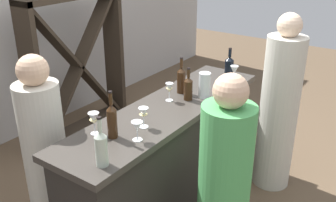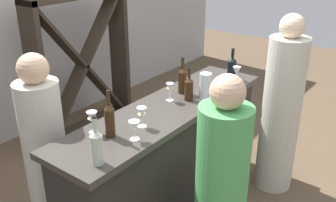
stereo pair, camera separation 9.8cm
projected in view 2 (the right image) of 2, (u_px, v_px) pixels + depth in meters
ground_plane at (168, 202)px, 3.45m from camera, size 12.00×12.00×0.00m
back_wall at (4, 16)px, 4.10m from camera, size 8.00×0.10×2.80m
bar_counter at (168, 157)px, 3.25m from camera, size 2.17×0.55×0.94m
wine_rack at (83, 65)px, 4.42m from camera, size 1.29×0.28×1.63m
wine_bottle_leftmost_clear_pale at (97, 146)px, 2.26m from camera, size 0.08×0.08×0.32m
wine_bottle_second_left_amber_brown at (110, 119)px, 2.57m from camera, size 0.07×0.07×0.34m
wine_bottle_center_amber_brown at (189, 88)px, 3.15m from camera, size 0.07×0.07×0.28m
wine_bottle_second_right_amber_brown at (182, 80)px, 3.29m from camera, size 0.07×0.07×0.32m
wine_bottle_rightmost_near_black at (232, 68)px, 3.61m from camera, size 0.08×0.08×0.30m
wine_glass_near_left at (237, 71)px, 3.48m from camera, size 0.07×0.07×0.17m
wine_glass_near_center at (134, 126)px, 2.54m from camera, size 0.08×0.08×0.14m
wine_glass_near_right at (142, 113)px, 2.71m from camera, size 0.07×0.07×0.15m
wine_glass_far_left at (170, 89)px, 3.14m from camera, size 0.06×0.06×0.15m
wine_glass_far_center at (92, 118)px, 2.63m from camera, size 0.08×0.08×0.16m
water_pitcher at (205, 86)px, 3.19m from camera, size 0.10×0.10×0.22m
person_left_guest at (281, 112)px, 3.40m from camera, size 0.43×0.43×1.63m
person_center_guest at (222, 182)px, 2.61m from camera, size 0.45×0.45×1.44m
person_server_behind at (45, 151)px, 2.94m from camera, size 0.41×0.41×1.46m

